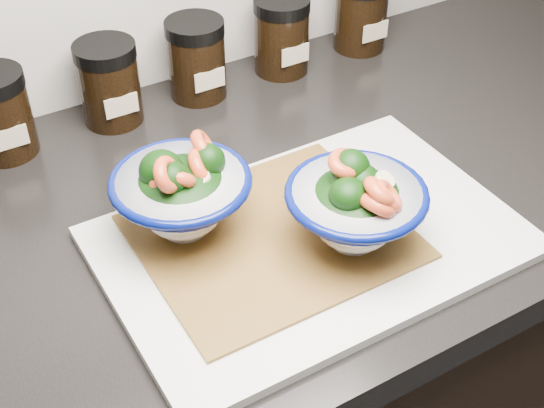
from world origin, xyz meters
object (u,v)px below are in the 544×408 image
spice_jar_e (282,35)px  spice_jar_d (197,59)px  bowl_left (182,193)px  spice_jar_f (361,13)px  cutting_board (310,240)px  spice_jar_c (109,83)px  bowl_right (356,206)px

spice_jar_e → spice_jar_d: bearing=180.0°
spice_jar_d → bowl_left: bearing=-119.1°
bowl_left → spice_jar_d: bearing=60.9°
bowl_left → spice_jar_f: (0.43, 0.27, -0.01)m
cutting_board → spice_jar_c: size_ratio=3.98×
spice_jar_c → spice_jar_f: (0.41, 0.00, 0.00)m
spice_jar_d → spice_jar_c: bearing=180.0°
cutting_board → spice_jar_f: bearing=47.9°
spice_jar_d → spice_jar_f: size_ratio=1.00×
bowl_right → spice_jar_c: bearing=108.6°
bowl_left → spice_jar_d: (0.15, 0.27, -0.01)m
spice_jar_c → cutting_board: bearing=-75.0°
bowl_right → spice_jar_e: bowl_right is taller
spice_jar_c → spice_jar_e: same height
spice_jar_c → spice_jar_d: (0.13, 0.00, 0.00)m
cutting_board → bowl_right: 0.07m
cutting_board → spice_jar_c: bearing=105.0°
bowl_right → spice_jar_c: size_ratio=1.34×
cutting_board → bowl_right: size_ratio=2.97×
bowl_left → spice_jar_f: bowl_left is taller
spice_jar_c → spice_jar_f: same height
bowl_right → bowl_left: bearing=143.1°
bowl_left → spice_jar_e: bowl_left is taller
spice_jar_e → spice_jar_f: size_ratio=1.00×
spice_jar_f → bowl_right: bearing=-126.5°
spice_jar_c → spice_jar_e: 0.27m
bowl_right → spice_jar_d: (0.00, 0.38, -0.01)m
cutting_board → bowl_left: (-0.11, 0.08, 0.06)m
bowl_left → spice_jar_c: (0.02, 0.27, -0.01)m
bowl_left → spice_jar_f: size_ratio=1.36×
spice_jar_e → spice_jar_f: bearing=0.0°
cutting_board → spice_jar_f: size_ratio=3.98×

